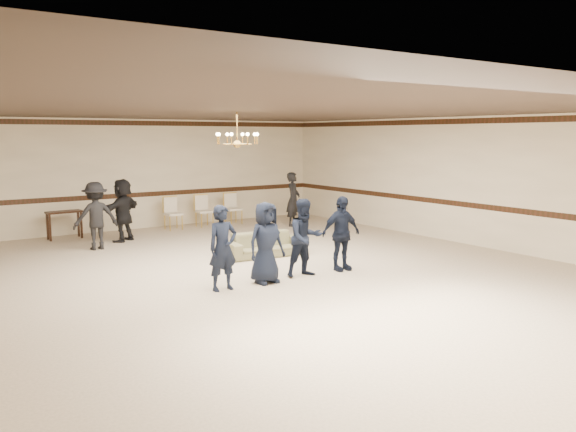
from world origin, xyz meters
name	(u,v)px	position (x,y,z in m)	size (l,w,h in m)	color
room	(263,194)	(0.00, 0.00, 1.60)	(12.01, 14.01, 3.21)	beige
chair_rail	(137,195)	(0.00, 6.99, 1.00)	(12.00, 0.02, 0.14)	#351A10
crown_molding	(134,123)	(0.00, 6.99, 3.08)	(12.00, 0.02, 0.14)	#351A10
chandelier	(237,128)	(0.00, 1.00, 2.88)	(0.94, 0.94, 0.89)	#B18438
boy_a	(223,248)	(-1.17, -0.51, 0.76)	(0.55, 0.36, 1.52)	black
boy_b	(266,243)	(-0.27, -0.51, 0.76)	(0.74, 0.48, 1.52)	black
boy_c	(305,238)	(0.63, -0.51, 0.76)	(0.74, 0.58, 1.52)	black
boy_d	(341,233)	(1.53, -0.51, 0.76)	(0.89, 0.37, 1.52)	black
settee	(265,244)	(1.01, 1.55, 0.27)	(1.83, 0.72, 0.53)	#646442
adult_left	(96,216)	(-1.93, 4.51, 0.81)	(1.05, 0.60, 1.63)	black
adult_mid	(123,210)	(-1.03, 5.21, 0.81)	(1.51, 0.48, 1.63)	black
adult_right	(293,199)	(4.07, 4.81, 0.81)	(0.59, 0.39, 1.63)	black
banquet_chair_left	(173,214)	(0.79, 6.22, 0.47)	(0.46, 0.46, 0.94)	beige
banquet_chair_mid	(204,211)	(1.79, 6.22, 0.47)	(0.46, 0.46, 0.94)	beige
banquet_chair_right	(233,209)	(2.79, 6.22, 0.47)	(0.46, 0.46, 0.94)	beige
console_table	(64,225)	(-2.21, 6.42, 0.38)	(0.89, 0.38, 0.75)	black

